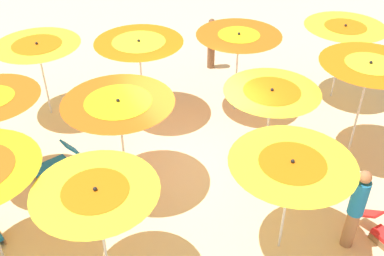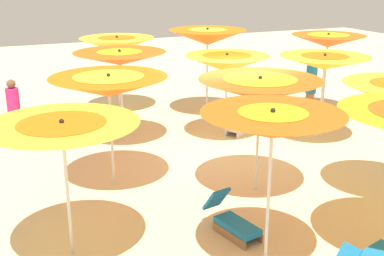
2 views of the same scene
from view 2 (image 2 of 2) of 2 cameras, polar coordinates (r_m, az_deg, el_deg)
name	(u,v)px [view 2 (image 2 of 2)]	position (r m, az deg, el deg)	size (l,w,h in m)	color
ground	(224,161)	(11.36, 3.63, -3.75)	(39.68, 39.68, 0.04)	beige
beach_umbrella_0	(328,41)	(15.09, 15.30, 9.60)	(2.11, 2.11, 2.38)	silver
beach_umbrella_1	(207,37)	(14.53, 1.78, 10.35)	(2.22, 2.22, 2.53)	silver
beach_umbrella_2	(117,45)	(15.13, -8.57, 9.40)	(2.21, 2.21, 2.25)	silver
beach_umbrella_3	(324,62)	(12.65, 14.92, 7.25)	(2.20, 2.20, 2.18)	silver
beach_umbrella_4	(227,63)	(12.41, 4.01, 7.41)	(2.08, 2.08, 2.17)	silver
beach_umbrella_5	(120,58)	(12.14, -8.27, 7.90)	(2.22, 2.22, 2.31)	silver
beach_umbrella_7	(260,89)	(9.30, 7.76, 4.44)	(2.29, 2.29, 2.28)	silver
beach_umbrella_8	(109,86)	(9.66, -9.48, 4.75)	(2.27, 2.27, 2.26)	silver
beach_umbrella_10	(272,125)	(6.83, 9.16, 0.33)	(1.98, 1.98, 2.38)	silver
beach_umbrella_11	(63,134)	(7.28, -14.59, -0.62)	(2.21, 2.21, 2.15)	silver
lounger_0	(307,108)	(15.08, 12.98, 2.20)	(0.39, 1.40, 0.58)	olive
lounger_1	(233,221)	(8.29, 4.72, -10.59)	(1.19, 0.60, 0.67)	olive
lounger_3	(243,125)	(13.24, 5.86, 0.36)	(0.94, 1.29, 0.52)	silver
beachgoer_0	(14,112)	(12.61, -19.67, 1.70)	(0.30, 0.30, 1.67)	brown
beachgoer_1	(311,89)	(14.12, 13.42, 4.41)	(0.30, 0.30, 1.86)	#A3704C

